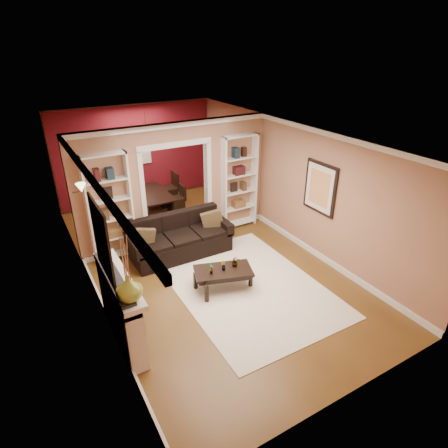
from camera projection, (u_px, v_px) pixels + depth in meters
floor at (202, 260)px, 8.03m from camera, size 8.00×8.00×0.00m
ceiling at (198, 134)px, 6.83m from camera, size 8.00×8.00×0.00m
wall_back at (136, 154)px, 10.53m from camera, size 8.00×0.00×8.00m
wall_front at (355, 319)px, 4.32m from camera, size 8.00×0.00×8.00m
wall_left at (83, 227)px, 6.42m from camera, size 0.00×8.00×8.00m
wall_right at (289, 182)px, 8.43m from camera, size 0.00×8.00×8.00m
partition_wall at (176, 184)px, 8.36m from camera, size 4.50×0.15×2.70m
red_back_panel at (137, 155)px, 10.52m from camera, size 4.44×0.04×2.64m
dining_window at (137, 147)px, 10.39m from camera, size 0.78×0.03×0.98m
area_rug at (247, 286)px, 7.16m from camera, size 2.56×3.57×0.01m
sofa at (180, 236)px, 8.06m from camera, size 2.20×0.95×0.86m
pillow_left at (145, 238)px, 7.61m from camera, size 0.40×0.16×0.39m
pillow_right at (212, 220)px, 8.30m from camera, size 0.47×0.28×0.45m
coffee_table at (223, 279)px, 7.04m from camera, size 1.19×0.88×0.40m
plant_left at (211, 269)px, 6.79m from camera, size 0.12×0.13×0.21m
plant_center at (223, 266)px, 6.91m from camera, size 0.11×0.12×0.18m
plant_right at (235, 262)px, 7.01m from camera, size 0.16×0.16×0.20m
bookshelf_left at (110, 208)px, 7.62m from camera, size 0.90×0.30×2.30m
bookshelf_right at (239, 182)px, 9.01m from camera, size 0.90×0.30×2.30m
fireplace at (123, 309)px, 5.67m from camera, size 0.32×1.70×1.16m
vase at (129, 288)px, 4.85m from camera, size 0.45×0.45×0.37m
mirror at (101, 240)px, 5.07m from camera, size 0.03×0.95×1.10m
wall_sconce at (78, 190)px, 6.68m from camera, size 0.18×0.18×0.22m
framed_art at (320, 188)px, 7.55m from camera, size 0.04×0.85×1.05m
dining_table at (153, 202)px, 10.12m from camera, size 1.59×0.89×0.56m
dining_chair_nw at (136, 205)px, 9.58m from camera, size 0.43×0.43×0.85m
dining_chair_ne at (176, 199)px, 10.09m from camera, size 0.47×0.47×0.76m
dining_chair_sw at (129, 196)px, 10.03m from camera, size 0.47×0.47×0.92m
dining_chair_se at (167, 189)px, 10.52m from camera, size 0.49×0.49×0.94m
chandelier at (150, 140)px, 9.23m from camera, size 0.50×0.50×0.30m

